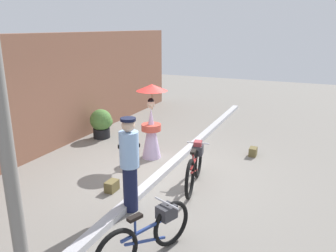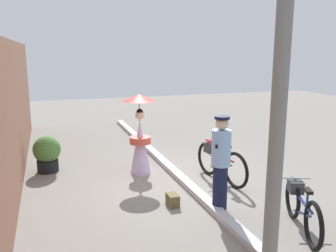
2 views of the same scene
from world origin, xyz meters
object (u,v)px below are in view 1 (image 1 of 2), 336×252
at_px(bicycle_near_officer, 195,165).
at_px(backpack_spare, 112,186).
at_px(potted_plant_by_door, 102,123).
at_px(backpack_on_pavement, 253,152).
at_px(person_with_parasol, 151,122).
at_px(bicycle_far_side, 149,234).
at_px(person_officer, 130,162).
at_px(utility_pole, 0,101).

height_order(bicycle_near_officer, backpack_spare, bicycle_near_officer).
distance_m(bicycle_near_officer, potted_plant_by_door, 4.05).
bearing_deg(backpack_on_pavement, person_with_parasol, 115.85).
xyz_separation_m(bicycle_near_officer, bicycle_far_side, (-2.48, -0.20, -0.05)).
bearing_deg(backpack_on_pavement, bicycle_near_officer, 159.62).
xyz_separation_m(bicycle_near_officer, backpack_on_pavement, (2.19, -0.81, -0.33)).
xyz_separation_m(bicycle_near_officer, person_with_parasol, (1.05, 1.53, 0.47)).
bearing_deg(backpack_on_pavement, person_officer, 157.17).
distance_m(bicycle_near_officer, backpack_spare, 1.74).
bearing_deg(backpack_on_pavement, bicycle_far_side, 172.50).
relative_size(bicycle_far_side, backpack_spare, 5.60).
xyz_separation_m(bicycle_near_officer, person_officer, (-1.42, 0.71, 0.48)).
relative_size(bicycle_near_officer, backpack_spare, 6.04).
bearing_deg(bicycle_far_side, bicycle_near_officer, 4.60).
relative_size(person_with_parasol, backpack_spare, 6.38).
distance_m(person_officer, utility_pole, 2.60).
distance_m(backpack_on_pavement, utility_pole, 6.45).
height_order(bicycle_far_side, potted_plant_by_door, potted_plant_by_door).
distance_m(potted_plant_by_door, backpack_spare, 3.56).
distance_m(backpack_on_pavement, backpack_spare, 3.85).
xyz_separation_m(person_with_parasol, backpack_spare, (-2.00, -0.11, -0.80)).
distance_m(person_officer, backpack_on_pavement, 4.00).
distance_m(bicycle_far_side, utility_pole, 2.61).
relative_size(bicycle_near_officer, backpack_on_pavement, 6.60).
bearing_deg(backpack_on_pavement, backpack_spare, 144.44).
bearing_deg(person_with_parasol, backpack_spare, -176.97).
relative_size(backpack_on_pavement, backpack_spare, 0.92).
height_order(bicycle_near_officer, person_officer, person_officer).
xyz_separation_m(person_officer, potted_plant_by_door, (3.29, 2.89, -0.47)).
height_order(person_with_parasol, utility_pole, utility_pole).
relative_size(bicycle_near_officer, potted_plant_by_door, 2.04).
bearing_deg(potted_plant_by_door, person_with_parasol, -111.40).
bearing_deg(bicycle_far_side, person_officer, 40.74).
height_order(person_officer, potted_plant_by_door, person_officer).
height_order(person_officer, backpack_on_pavement, person_officer).
height_order(potted_plant_by_door, utility_pole, utility_pole).
distance_m(potted_plant_by_door, utility_pole, 6.24).
distance_m(potted_plant_by_door, backpack_on_pavement, 4.43).
distance_m(person_with_parasol, backpack_spare, 2.15).
bearing_deg(person_officer, bicycle_near_officer, -26.42).
xyz_separation_m(person_with_parasol, backpack_on_pavement, (1.14, -2.34, -0.80)).
relative_size(bicycle_near_officer, person_officer, 1.02).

